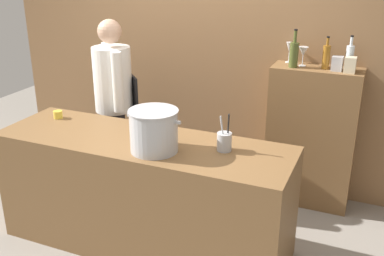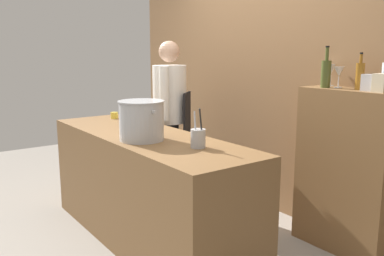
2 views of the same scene
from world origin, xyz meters
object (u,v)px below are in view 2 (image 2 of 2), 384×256
object	(u,v)px
stockpot_large	(142,121)
spice_tin_silver	(369,83)
butter_jar	(114,115)
chef	(170,110)
spice_tin_cream	(381,83)
utensil_crock	(198,138)
wine_glass_wide	(339,72)
wine_bottle_olive	(326,73)
wine_glass_short	(331,70)
wine_bottle_amber	(360,76)

from	to	relation	value
stockpot_large	spice_tin_silver	xyz separation A→B (m)	(1.04, 1.28, 0.29)
butter_jar	chef	bearing A→B (deg)	66.44
stockpot_large	spice_tin_cream	distance (m)	1.72
utensil_crock	wine_glass_wide	world-z (taller)	wine_glass_wide
wine_bottle_olive	wine_glass_wide	distance (m)	0.10
butter_jar	spice_tin_cream	bearing A→B (deg)	23.96
utensil_crock	wine_bottle_olive	bearing A→B (deg)	77.57
butter_jar	spice_tin_silver	bearing A→B (deg)	25.72
utensil_crock	wine_glass_short	bearing A→B (deg)	82.43
chef	wine_bottle_amber	size ratio (longest dim) A/B	6.11
butter_jar	wine_bottle_amber	distance (m)	2.28
chef	wine_glass_wide	distance (m)	1.72
butter_jar	wine_bottle_olive	bearing A→B (deg)	29.72
wine_bottle_olive	stockpot_large	bearing A→B (deg)	-118.49
utensil_crock	butter_jar	distance (m)	1.50
stockpot_large	utensil_crock	bearing A→B (deg)	23.24
chef	wine_glass_short	distance (m)	1.63
spice_tin_silver	utensil_crock	bearing A→B (deg)	-118.61
wine_bottle_olive	wine_glass_short	world-z (taller)	wine_bottle_olive
stockpot_large	wine_bottle_amber	bearing A→B (deg)	54.17
wine_bottle_amber	spice_tin_cream	world-z (taller)	wine_bottle_amber
utensil_crock	spice_tin_silver	distance (m)	1.29
stockpot_large	wine_glass_wide	xyz separation A→B (m)	(0.75, 1.33, 0.35)
butter_jar	wine_glass_wide	world-z (taller)	wine_glass_wide
butter_jar	spice_tin_silver	distance (m)	2.35
chef	stockpot_large	xyz separation A→B (m)	(0.82, -0.79, 0.08)
chef	utensil_crock	xyz separation A→B (m)	(1.27, -0.60, 0.00)
butter_jar	wine_bottle_olive	size ratio (longest dim) A/B	0.23
utensil_crock	wine_bottle_olive	size ratio (longest dim) A/B	0.87
utensil_crock	wine_bottle_olive	distance (m)	1.17
wine_bottle_amber	spice_tin_silver	size ratio (longest dim) A/B	2.27
utensil_crock	wine_bottle_amber	xyz separation A→B (m)	(0.49, 1.11, 0.41)
chef	utensil_crock	world-z (taller)	chef
wine_bottle_olive	spice_tin_cream	xyz separation A→B (m)	(0.46, -0.01, -0.05)
wine_glass_wide	spice_tin_cream	xyz separation A→B (m)	(0.39, -0.09, -0.06)
wine_glass_short	spice_tin_silver	bearing A→B (deg)	-18.94
spice_tin_silver	chef	bearing A→B (deg)	-165.31
stockpot_large	wine_glass_short	xyz separation A→B (m)	(0.61, 1.42, 0.35)
wine_bottle_olive	spice_tin_silver	xyz separation A→B (m)	(0.36, 0.02, -0.06)
wine_glass_wide	wine_glass_short	xyz separation A→B (m)	(-0.14, 0.09, 0.00)
butter_jar	wine_glass_wide	distance (m)	2.13
chef	wine_glass_short	world-z (taller)	chef
chef	wine_glass_short	size ratio (longest dim) A/B	9.29
stockpot_large	wine_bottle_olive	xyz separation A→B (m)	(0.68, 1.26, 0.34)
wine_bottle_amber	stockpot_large	bearing A→B (deg)	-125.83
utensil_crock	spice_tin_cream	bearing A→B (deg)	56.55
wine_glass_wide	chef	bearing A→B (deg)	-160.89
utensil_crock	spice_tin_cream	size ratio (longest dim) A/B	2.15
stockpot_large	butter_jar	world-z (taller)	stockpot_large
butter_jar	spice_tin_silver	world-z (taller)	spice_tin_silver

